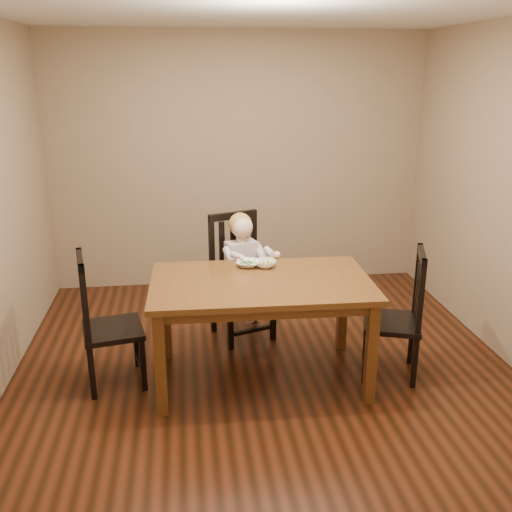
{
  "coord_description": "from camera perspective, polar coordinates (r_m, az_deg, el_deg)",
  "views": [
    {
      "loc": [
        -0.59,
        -4.1,
        2.32
      ],
      "look_at": [
        -0.03,
        0.25,
        0.87
      ],
      "focal_mm": 40.0,
      "sensor_mm": 36.0,
      "label": 1
    }
  ],
  "objects": [
    {
      "name": "chair_child",
      "position": [
        5.09,
        -1.63,
        -2.26
      ],
      "size": [
        0.6,
        0.59,
        1.11
      ],
      "rotation": [
        0.0,
        0.0,
        3.47
      ],
      "color": "black",
      "rests_on": "room"
    },
    {
      "name": "dining_table",
      "position": [
        4.27,
        0.52,
        -3.63
      ],
      "size": [
        1.66,
        1.02,
        0.82
      ],
      "rotation": [
        0.0,
        0.0,
        -0.02
      ],
      "color": "#4D2512",
      "rests_on": "room"
    },
    {
      "name": "toddler",
      "position": [
        4.99,
        -1.37,
        -0.79
      ],
      "size": [
        0.47,
        0.53,
        0.6
      ],
      "primitive_type": null,
      "rotation": [
        0.0,
        0.0,
        3.47
      ],
      "color": "silver",
      "rests_on": "chair_child"
    },
    {
      "name": "fork",
      "position": [
        4.49,
        -1.28,
        -0.61
      ],
      "size": [
        0.08,
        0.1,
        0.04
      ],
      "rotation": [
        0.0,
        0.0,
        0.64
      ],
      "color": "silver",
      "rests_on": "bowl_peas"
    },
    {
      "name": "bowl_peas",
      "position": [
        4.52,
        -0.8,
        -0.77
      ],
      "size": [
        0.23,
        0.23,
        0.05
      ],
      "primitive_type": "imported",
      "rotation": [
        0.0,
        0.0,
        -0.29
      ],
      "color": "white",
      "rests_on": "dining_table"
    },
    {
      "name": "room",
      "position": [
        4.25,
        0.89,
        5.13
      ],
      "size": [
        4.01,
        4.01,
        2.71
      ],
      "color": "#48200F",
      "rests_on": "ground"
    },
    {
      "name": "bowl_veg",
      "position": [
        4.51,
        0.93,
        -0.77
      ],
      "size": [
        0.2,
        0.2,
        0.05
      ],
      "primitive_type": "imported",
      "rotation": [
        0.0,
        0.0,
        -0.14
      ],
      "color": "white",
      "rests_on": "dining_table"
    },
    {
      "name": "chair_left",
      "position": [
        4.44,
        -14.86,
        -6.53
      ],
      "size": [
        0.51,
        0.53,
        1.05
      ],
      "rotation": [
        0.0,
        0.0,
        -1.37
      ],
      "color": "black",
      "rests_on": "room"
    },
    {
      "name": "chair_right",
      "position": [
        4.57,
        14.09,
        -5.86
      ],
      "size": [
        0.54,
        0.55,
        1.03
      ],
      "rotation": [
        0.0,
        0.0,
        1.25
      ],
      "color": "black",
      "rests_on": "room"
    }
  ]
}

